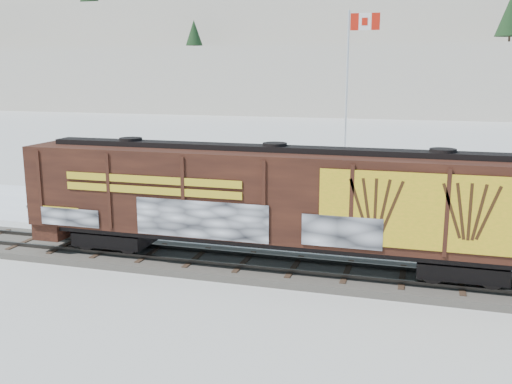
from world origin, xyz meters
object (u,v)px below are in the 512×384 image
(hopper_railcar, at_px, (275,198))
(flagpole, at_px, (347,128))
(car_white, at_px, (233,207))
(car_dark, at_px, (453,216))
(car_silver, at_px, (72,200))

(hopper_railcar, relative_size, flagpole, 1.76)
(car_white, bearing_deg, hopper_railcar, -135.22)
(flagpole, relative_size, car_white, 2.31)
(hopper_railcar, bearing_deg, car_dark, 48.31)
(flagpole, xyz_separation_m, car_dark, (6.14, -7.98, -3.31))
(flagpole, bearing_deg, car_silver, -142.96)
(car_silver, xyz_separation_m, car_white, (8.77, 0.96, 0.01))
(flagpole, relative_size, car_silver, 2.42)
(car_silver, bearing_deg, car_dark, -86.80)
(car_silver, relative_size, car_white, 0.95)
(car_silver, distance_m, car_white, 8.83)
(hopper_railcar, height_order, car_dark, hopper_railcar)
(flagpole, bearing_deg, car_dark, -52.41)
(hopper_railcar, xyz_separation_m, car_dark, (6.81, 7.65, -2.11))
(car_silver, bearing_deg, car_white, -86.65)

